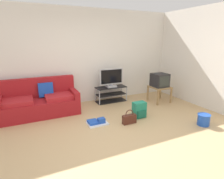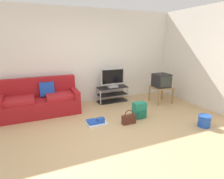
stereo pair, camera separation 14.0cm
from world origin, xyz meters
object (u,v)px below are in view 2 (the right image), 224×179
object	(u,v)px
side_table	(161,89)
crt_tv	(161,80)
backpack	(139,110)
cleaning_bucket	(204,121)
couch	(41,101)
flat_tv	(113,78)
handbag	(129,119)
tv_stand	(112,94)
floor_tray	(97,122)

from	to	relation	value
side_table	crt_tv	bearing A→B (deg)	90.00
crt_tv	backpack	bearing A→B (deg)	-147.96
backpack	cleaning_bucket	distance (m)	1.43
couch	side_table	xyz separation A→B (m)	(3.36, -0.52, 0.08)
crt_tv	backpack	distance (m)	1.49
flat_tv	handbag	world-z (taller)	flat_tv
tv_stand	handbag	distance (m)	1.61
backpack	handbag	distance (m)	0.45
tv_stand	floor_tray	size ratio (longest dim) A/B	2.07
handbag	floor_tray	bearing A→B (deg)	157.14
flat_tv	crt_tv	size ratio (longest dim) A/B	1.67
couch	backpack	bearing A→B (deg)	-30.03
cleaning_bucket	floor_tray	xyz separation A→B (m)	(-2.12, 1.05, -0.09)
side_table	couch	bearing A→B (deg)	171.26
handbag	couch	bearing A→B (deg)	140.65
couch	crt_tv	size ratio (longest dim) A/B	4.29
flat_tv	side_table	size ratio (longest dim) A/B	1.33
flat_tv	side_table	bearing A→B (deg)	-25.61
flat_tv	couch	bearing A→B (deg)	-176.90
tv_stand	backpack	distance (m)	1.39
backpack	cleaning_bucket	size ratio (longest dim) A/B	1.41
tv_stand	crt_tv	size ratio (longest dim) A/B	2.11
tv_stand	crt_tv	distance (m)	1.52
couch	crt_tv	xyz separation A→B (m)	(3.36, -0.50, 0.35)
crt_tv	floor_tray	size ratio (longest dim) A/B	0.98
couch	crt_tv	world-z (taller)	couch
couch	floor_tray	distance (m)	1.63
crt_tv	flat_tv	bearing A→B (deg)	154.97
backpack	floor_tray	xyz separation A→B (m)	(-1.06, 0.08, -0.15)
cleaning_bucket	floor_tray	bearing A→B (deg)	153.52
side_table	crt_tv	xyz separation A→B (m)	(-0.00, 0.02, 0.27)
side_table	crt_tv	world-z (taller)	crt_tv
tv_stand	flat_tv	bearing A→B (deg)	-90.00
tv_stand	backpack	xyz separation A→B (m)	(0.11, -1.38, -0.04)
handbag	cleaning_bucket	bearing A→B (deg)	-28.09
flat_tv	floor_tray	distance (m)	1.74
tv_stand	handbag	world-z (taller)	tv_stand
side_table	backpack	world-z (taller)	side_table
floor_tray	backpack	bearing A→B (deg)	-4.44
backpack	handbag	bearing A→B (deg)	-174.33
floor_tray	tv_stand	bearing A→B (deg)	53.81
tv_stand	flat_tv	size ratio (longest dim) A/B	1.27
couch	side_table	bearing A→B (deg)	-8.74
backpack	handbag	xyz separation A→B (m)	(-0.39, -0.20, -0.08)
handbag	floor_tray	distance (m)	0.73
couch	floor_tray	bearing A→B (deg)	-46.75
crt_tv	handbag	world-z (taller)	crt_tv
backpack	crt_tv	bearing A→B (deg)	10.87
crt_tv	handbag	size ratio (longest dim) A/B	1.32
flat_tv	cleaning_bucket	bearing A→B (deg)	-63.47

